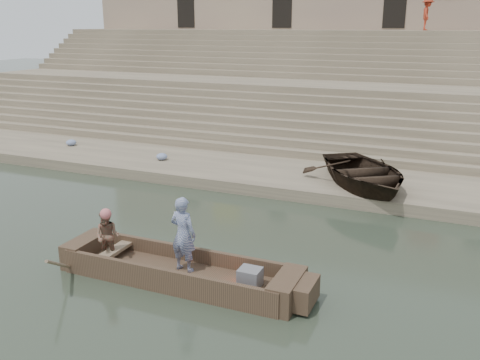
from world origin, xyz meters
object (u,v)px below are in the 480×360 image
Objects in this scene: main_rowboat at (179,276)px; rowing_man at (107,236)px; television at (250,277)px; standing_man at (183,234)px; beached_rowboat at (364,173)px; pedestrian at (427,14)px.

rowing_man is at bearing -176.00° from main_rowboat.
rowing_man is 3.53m from television.
standing_man is 3.76× the size of television.
television is (3.50, 0.12, -0.41)m from rowing_man.
television is (1.63, -0.12, -0.66)m from standing_man.
beached_rowboat is 15.75m from pedestrian.
television is (1.72, -0.00, 0.31)m from main_rowboat.
main_rowboat is at bearing 167.98° from pedestrian.
pedestrian reaches higher than standing_man.
standing_man reaches higher than television.
rowing_man reaches higher than beached_rowboat.
main_rowboat is at bearing 61.91° from standing_man.
beached_rowboat reaches higher than main_rowboat.
beached_rowboat is (0.97, 7.52, 0.45)m from television.
standing_man is 7.85m from beached_rowboat.
standing_man reaches higher than main_rowboat.
pedestrian reaches higher than beached_rowboat.
pedestrian is at bearing 65.18° from rowing_man.
main_rowboat is 1.10× the size of beached_rowboat.
standing_man is 1.42× the size of rowing_man.
rowing_man reaches higher than main_rowboat.
main_rowboat is 1.75m from television.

